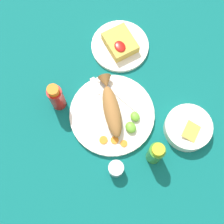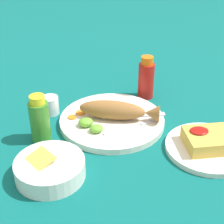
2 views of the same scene
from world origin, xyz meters
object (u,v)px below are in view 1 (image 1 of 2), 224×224
fried_fish (111,107)px  salt_cup (116,169)px  fork_near (102,96)px  hot_sauce_bottle_green (156,153)px  main_plate (112,115)px  hot_sauce_bottle_red (56,97)px  fork_far (115,93)px  side_plate_fries (120,46)px  guacamole_bowl (188,128)px

fried_fish → salt_cup: (0.19, -0.09, -0.02)m
fork_near → hot_sauce_bottle_green: (0.28, 0.05, 0.04)m
main_plate → salt_cup: bearing=-24.7°
fried_fish → hot_sauce_bottle_red: size_ratio=1.67×
fork_near → fork_far: same height
salt_cup → fork_near: bearing=162.0°
fork_near → fork_far: size_ratio=1.03×
main_plate → salt_cup: 0.20m
fried_fish → fork_far: size_ratio=1.31×
fried_fish → hot_sauce_bottle_green: bearing=29.6°
fried_fish → salt_cup: fried_fish is taller
fork_near → salt_cup: (0.25, -0.08, 0.00)m
main_plate → fried_fish: (-0.02, 0.00, 0.04)m
main_plate → side_plate_fries: main_plate is taller
hot_sauce_bottle_red → hot_sauce_bottle_green: size_ratio=1.06×
fork_far → side_plate_fries: bearing=-54.0°
hot_sauce_bottle_red → hot_sauce_bottle_green: bearing=31.2°
fried_fish → side_plate_fries: 0.27m
hot_sauce_bottle_red → side_plate_fries: size_ratio=0.64×
main_plate → fork_near: bearing=179.5°
fork_far → hot_sauce_bottle_green: bearing=162.3°
main_plate → hot_sauce_bottle_red: (-0.13, -0.15, 0.06)m
fried_fish → hot_sauce_bottle_red: hot_sauce_bottle_red is taller
hot_sauce_bottle_red → hot_sauce_bottle_green: 0.39m
guacamole_bowl → hot_sauce_bottle_red: bearing=-130.7°
fried_fish → hot_sauce_bottle_green: size_ratio=1.76×
fork_far → guacamole_bowl: (0.24, 0.16, 0.01)m
fork_near → side_plate_fries: bearing=-44.4°
main_plate → side_plate_fries: 0.28m
fork_far → salt_cup: 0.27m
fork_near → guacamole_bowl: 0.32m
salt_cup → guacamole_bowl: bearing=90.9°
main_plate → fried_fish: fried_fish is taller
side_plate_fries → hot_sauce_bottle_red: bearing=-72.3°
main_plate → fork_far: fork_far is taller
fork_near → guacamole_bowl: guacamole_bowl is taller
hot_sauce_bottle_green → hot_sauce_bottle_red: bearing=-148.8°
fork_far → hot_sauce_bottle_green: (0.26, 0.01, 0.04)m
salt_cup → side_plate_fries: 0.47m
main_plate → side_plate_fries: size_ratio=1.37×
main_plate → fork_far: bearing=144.7°
fried_fish → guacamole_bowl: (0.19, 0.20, -0.02)m
fork_near → hot_sauce_bottle_red: hot_sauce_bottle_red is taller
salt_cup → fork_far: bearing=152.2°
guacamole_bowl → side_plate_fries: bearing=-173.4°
hot_sauce_bottle_red → side_plate_fries: (-0.10, 0.31, -0.06)m
fork_far → side_plate_fries: 0.20m
main_plate → fork_far: size_ratio=1.69×
main_plate → guacamole_bowl: guacamole_bowl is taller
fork_near → hot_sauce_bottle_green: 0.28m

